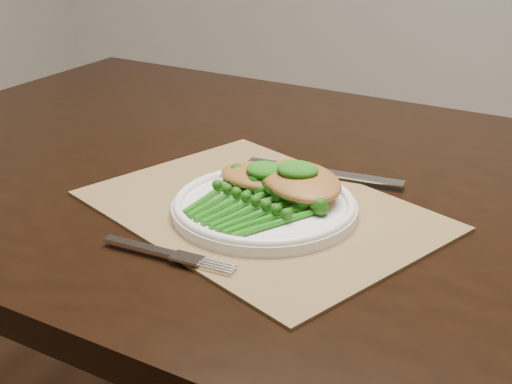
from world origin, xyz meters
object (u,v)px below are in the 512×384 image
at_px(placemat, 261,210).
at_px(chicken_fillet_left, 261,176).
at_px(broccolini_bundle, 241,209).
at_px(dinner_plate, 264,206).

bearing_deg(placemat, chicken_fillet_left, 138.01).
xyz_separation_m(chicken_fillet_left, broccolini_bundle, (0.01, -0.09, -0.01)).
bearing_deg(dinner_plate, broccolini_bundle, -117.76).
height_order(dinner_plate, chicken_fillet_left, chicken_fillet_left).
bearing_deg(broccolini_bundle, chicken_fillet_left, 119.10).
height_order(chicken_fillet_left, broccolini_bundle, same).
relative_size(placemat, broccolini_bundle, 2.23).
distance_m(chicken_fillet_left, broccolini_bundle, 0.09).
distance_m(placemat, broccolini_bundle, 0.05).
height_order(placemat, chicken_fillet_left, chicken_fillet_left).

